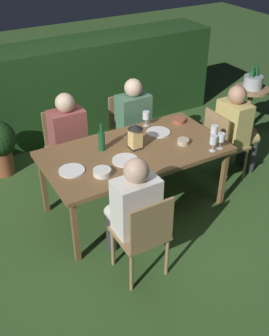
% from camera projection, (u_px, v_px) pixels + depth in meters
% --- Properties ---
extents(ground_plane, '(16.00, 16.00, 0.00)m').
position_uv_depth(ground_plane, '(134.00, 207.00, 4.52)').
color(ground_plane, '#385B28').
extents(dining_table, '(1.85, 0.98, 0.73)m').
position_uv_depth(dining_table, '(134.00, 154.00, 4.15)').
color(dining_table, brown).
rests_on(dining_table, ground).
extents(chair_side_right_b, '(0.42, 0.40, 0.87)m').
position_uv_depth(chair_side_right_b, '(128.00, 127.00, 5.07)').
color(chair_side_right_b, '#9E7A51').
rests_on(chair_side_right_b, ground).
extents(person_in_green, '(0.38, 0.47, 1.15)m').
position_uv_depth(person_in_green, '(136.00, 122.00, 4.85)').
color(person_in_green, '#4C7A5B').
rests_on(person_in_green, ground).
extents(chair_side_right_a, '(0.42, 0.40, 0.87)m').
position_uv_depth(chair_side_right_a, '(65.00, 143.00, 4.72)').
color(chair_side_right_a, '#9E7A51').
rests_on(chair_side_right_a, ground).
extents(person_in_rust, '(0.38, 0.47, 1.15)m').
position_uv_depth(person_in_rust, '(70.00, 139.00, 4.50)').
color(person_in_rust, '#9E4C47').
rests_on(person_in_rust, ground).
extents(chair_head_far, '(0.40, 0.42, 0.87)m').
position_uv_depth(chair_head_far, '(222.00, 142.00, 4.75)').
color(chair_head_far, '#9E7A51').
rests_on(chair_head_far, ground).
extents(person_in_mustard, '(0.48, 0.38, 1.15)m').
position_uv_depth(person_in_mustard, '(237.00, 127.00, 4.75)').
color(person_in_mustard, tan).
rests_on(person_in_mustard, ground).
extents(chair_side_left_a, '(0.42, 0.40, 0.87)m').
position_uv_depth(chair_side_left_a, '(144.00, 234.00, 3.44)').
color(chair_side_left_a, '#9E7A51').
rests_on(chair_side_left_a, ground).
extents(person_in_cream, '(0.38, 0.47, 1.15)m').
position_uv_depth(person_in_cream, '(132.00, 207.00, 3.50)').
color(person_in_cream, white).
rests_on(person_in_cream, ground).
extents(lantern_centerpiece, '(0.15, 0.15, 0.27)m').
position_uv_depth(lantern_centerpiece, '(135.00, 135.00, 4.08)').
color(lantern_centerpiece, black).
rests_on(lantern_centerpiece, dining_table).
extents(green_bottle_on_table, '(0.07, 0.07, 0.29)m').
position_uv_depth(green_bottle_on_table, '(102.00, 140.00, 4.07)').
color(green_bottle_on_table, '#195128').
rests_on(green_bottle_on_table, dining_table).
extents(wine_glass_a, '(0.08, 0.08, 0.17)m').
position_uv_depth(wine_glass_a, '(213.00, 141.00, 4.05)').
color(wine_glass_a, silver).
rests_on(wine_glass_a, dining_table).
extents(wine_glass_b, '(0.08, 0.08, 0.17)m').
position_uv_depth(wine_glass_b, '(146.00, 116.00, 4.51)').
color(wine_glass_b, silver).
rests_on(wine_glass_b, dining_table).
extents(wine_glass_c, '(0.08, 0.08, 0.17)m').
position_uv_depth(wine_glass_c, '(221.00, 138.00, 4.09)').
color(wine_glass_c, silver).
rests_on(wine_glass_c, dining_table).
extents(wine_glass_d, '(0.08, 0.08, 0.17)m').
position_uv_depth(wine_glass_d, '(214.00, 130.00, 4.23)').
color(wine_glass_d, silver).
rests_on(wine_glass_d, dining_table).
extents(plate_a, '(0.26, 0.26, 0.01)m').
position_uv_depth(plate_a, '(125.00, 160.00, 3.95)').
color(plate_a, white).
rests_on(plate_a, dining_table).
extents(plate_b, '(0.24, 0.24, 0.01)m').
position_uv_depth(plate_b, '(72.00, 171.00, 3.80)').
color(plate_b, white).
rests_on(plate_b, dining_table).
extents(plate_c, '(0.26, 0.26, 0.01)m').
position_uv_depth(plate_c, '(158.00, 132.00, 4.43)').
color(plate_c, white).
rests_on(plate_c, dining_table).
extents(bowl_olives, '(0.17, 0.17, 0.06)m').
position_uv_depth(bowl_olives, '(102.00, 172.00, 3.74)').
color(bowl_olives, silver).
rests_on(bowl_olives, dining_table).
extents(bowl_bread, '(0.12, 0.12, 0.05)m').
position_uv_depth(bowl_bread, '(183.00, 141.00, 4.22)').
color(bowl_bread, '#BCAD8E').
rests_on(bowl_bread, dining_table).
extents(bowl_salad, '(0.15, 0.15, 0.04)m').
position_uv_depth(bowl_salad, '(179.00, 120.00, 4.63)').
color(bowl_salad, '#9E5138').
rests_on(bowl_salad, dining_table).
extents(side_table, '(0.49, 0.49, 0.68)m').
position_uv_depth(side_table, '(249.00, 104.00, 5.75)').
color(side_table, '#9E7A51').
rests_on(side_table, ground).
extents(ice_bucket, '(0.26, 0.26, 0.34)m').
position_uv_depth(ice_bucket, '(253.00, 81.00, 5.57)').
color(ice_bucket, '#B2B7BF').
rests_on(ice_bucket, side_table).
extents(hedge_backdrop, '(4.63, 0.70, 1.26)m').
position_uv_depth(hedge_backdrop, '(59.00, 90.00, 5.70)').
color(hedge_backdrop, '#1E4219').
rests_on(hedge_backdrop, ground).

